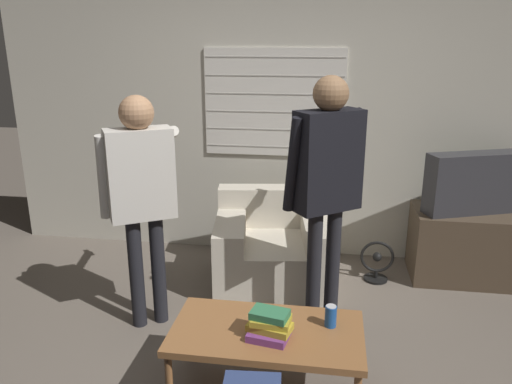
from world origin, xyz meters
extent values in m
cube|color=#BCB7A8|center=(0.00, 2.03, 1.27)|extent=(5.20, 0.06, 2.55)
cube|color=silver|center=(-0.06, 1.99, 1.42)|extent=(1.25, 0.02, 0.95)
cube|color=#A4A099|center=(-0.06, 1.98, 1.02)|extent=(1.23, 0.00, 0.01)
cube|color=#A4A099|center=(-0.06, 1.98, 1.18)|extent=(1.23, 0.00, 0.01)
cube|color=#A4A099|center=(-0.06, 1.98, 1.34)|extent=(1.23, 0.00, 0.01)
cube|color=#A4A099|center=(-0.06, 1.98, 1.50)|extent=(1.23, 0.00, 0.01)
cube|color=#A4A099|center=(-0.06, 1.98, 1.66)|extent=(1.23, 0.00, 0.01)
cube|color=#A4A099|center=(-0.06, 1.98, 1.82)|extent=(1.23, 0.00, 0.01)
cube|color=beige|center=(0.03, 1.32, 0.20)|extent=(1.06, 0.99, 0.40)
cube|color=beige|center=(-0.02, 1.65, 0.57)|extent=(0.97, 0.33, 0.35)
cube|color=beige|center=(0.38, 1.37, 0.48)|extent=(0.36, 0.89, 0.18)
cube|color=beige|center=(-0.32, 1.27, 0.48)|extent=(0.36, 0.89, 0.18)
cube|color=brown|center=(0.15, -0.05, 0.40)|extent=(1.07, 0.57, 0.04)
cylinder|color=brown|center=(-0.34, 0.19, 0.19)|extent=(0.04, 0.04, 0.38)
cylinder|color=brown|center=(0.65, 0.19, 0.19)|extent=(0.04, 0.04, 0.38)
cube|color=#4C3D2D|center=(1.65, 1.67, 0.30)|extent=(0.93, 0.54, 0.60)
cube|color=#2D2D33|center=(1.65, 1.67, 0.85)|extent=(0.87, 0.49, 0.50)
cube|color=#3D4738|center=(1.61, 1.77, 0.85)|extent=(0.69, 0.27, 0.41)
cylinder|color=black|center=(-0.84, 0.54, 0.40)|extent=(0.10, 0.10, 0.81)
cylinder|color=black|center=(-0.71, 0.62, 0.40)|extent=(0.10, 0.10, 0.81)
cube|color=beige|center=(-0.78, 0.58, 1.11)|extent=(0.47, 0.39, 0.61)
sphere|color=#A87A56|center=(-0.78, 0.58, 1.52)|extent=(0.23, 0.23, 0.23)
cylinder|color=beige|center=(-1.00, 0.49, 1.10)|extent=(0.14, 0.17, 0.58)
cylinder|color=beige|center=(-0.71, 0.92, 1.27)|extent=(0.34, 0.51, 0.30)
cube|color=white|center=(-0.84, 1.15, 1.15)|extent=(0.07, 0.08, 0.13)
cylinder|color=black|center=(0.38, 0.68, 0.44)|extent=(0.10, 0.10, 0.88)
cylinder|color=black|center=(0.51, 0.78, 0.44)|extent=(0.10, 0.10, 0.88)
cube|color=black|center=(0.44, 0.73, 1.21)|extent=(0.47, 0.43, 0.66)
sphere|color=#846042|center=(0.44, 0.73, 1.64)|extent=(0.23, 0.23, 0.23)
cylinder|color=black|center=(0.22, 0.62, 1.20)|extent=(0.15, 0.17, 0.63)
cylinder|color=black|center=(0.47, 1.09, 1.36)|extent=(0.41, 0.51, 0.36)
cube|color=white|center=(0.31, 1.31, 1.21)|extent=(0.08, 0.09, 0.13)
cube|color=#75387F|center=(0.17, -0.13, 0.44)|extent=(0.24, 0.21, 0.04)
cube|color=gold|center=(0.18, -0.12, 0.48)|extent=(0.26, 0.19, 0.04)
cube|color=gold|center=(0.18, -0.11, 0.52)|extent=(0.22, 0.16, 0.03)
cube|color=#33754C|center=(0.17, -0.11, 0.56)|extent=(0.22, 0.17, 0.04)
cylinder|color=#194C9E|center=(0.50, 0.04, 0.48)|extent=(0.07, 0.07, 0.12)
cylinder|color=silver|center=(0.50, 0.04, 0.55)|extent=(0.06, 0.06, 0.00)
cube|color=white|center=(0.18, 0.02, 0.43)|extent=(0.11, 0.13, 0.02)
cylinder|color=black|center=(0.88, 1.50, 0.01)|extent=(0.20, 0.20, 0.02)
cylinder|color=black|center=(0.88, 1.50, 0.05)|extent=(0.03, 0.03, 0.06)
torus|color=black|center=(0.88, 1.50, 0.21)|extent=(0.28, 0.02, 0.28)
sphere|color=black|center=(0.88, 1.50, 0.21)|extent=(0.08, 0.08, 0.08)
camera|label=1|loc=(0.46, -2.45, 1.97)|focal=35.00mm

